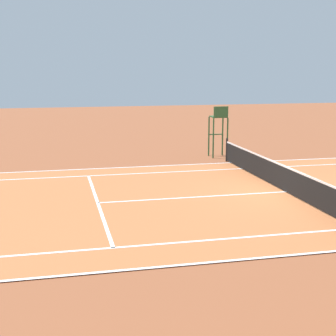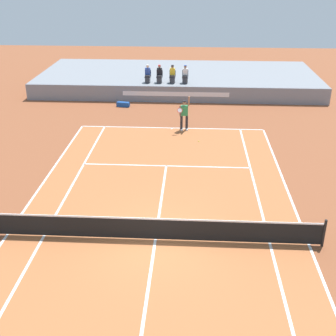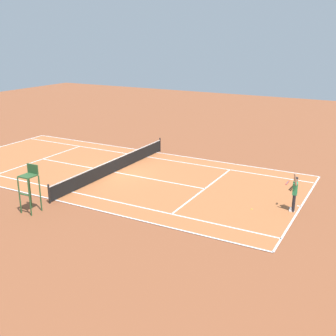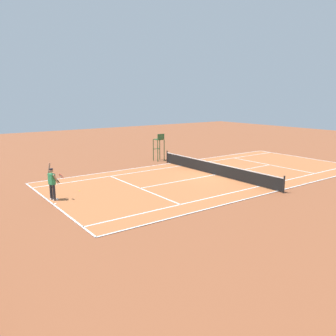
{
  "view_description": "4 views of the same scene",
  "coord_description": "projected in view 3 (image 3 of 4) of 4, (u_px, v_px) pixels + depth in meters",
  "views": [
    {
      "loc": [
        -15.34,
        7.65,
        4.22
      ],
      "look_at": [
        0.22,
        4.07,
        1.0
      ],
      "focal_mm": 53.38,
      "sensor_mm": 36.0,
      "label": 1
    },
    {
      "loc": [
        1.24,
        -13.4,
        9.18
      ],
      "look_at": [
        0.22,
        4.07,
        1.0
      ],
      "focal_mm": 47.42,
      "sensor_mm": 36.0,
      "label": 2
    },
    {
      "loc": [
        21.0,
        15.43,
        8.56
      ],
      "look_at": [
        0.22,
        4.07,
        1.0
      ],
      "focal_mm": 44.57,
      "sensor_mm": 36.0,
      "label": 3
    },
    {
      "loc": [
        -17.95,
        17.29,
        5.69
      ],
      "look_at": [
        0.22,
        4.07,
        1.0
      ],
      "focal_mm": 36.85,
      "sensor_mm": 36.0,
      "label": 4
    }
  ],
  "objects": [
    {
      "name": "tennis_ball",
      "position": [
        252.0,
        209.0,
        21.39
      ],
      "size": [
        0.07,
        0.07,
        0.07
      ],
      "primitive_type": "sphere",
      "color": "#D1E533",
      "rests_on": "ground"
    },
    {
      "name": "tennis_player",
      "position": [
        294.0,
        193.0,
        20.99
      ],
      "size": [
        0.74,
        0.74,
        2.08
      ],
      "color": "#232328",
      "rests_on": "ground"
    },
    {
      "name": "net",
      "position": [
        115.0,
        165.0,
        27.05
      ],
      "size": [
        11.98,
        0.1,
        1.07
      ],
      "color": "black",
      "rests_on": "ground"
    },
    {
      "name": "court",
      "position": [
        115.0,
        172.0,
        27.2
      ],
      "size": [
        11.08,
        23.88,
        0.03
      ],
      "color": "#B76638",
      "rests_on": "ground"
    },
    {
      "name": "umpire_chair",
      "position": [
        30.0,
        183.0,
        20.75
      ],
      "size": [
        0.77,
        0.77,
        2.44
      ],
      "color": "#2D562D",
      "rests_on": "ground"
    },
    {
      "name": "ground_plane",
      "position": [
        115.0,
        173.0,
        27.21
      ],
      "size": [
        80.0,
        80.0,
        0.0
      ],
      "primitive_type": "plane",
      "color": "brown"
    }
  ]
}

